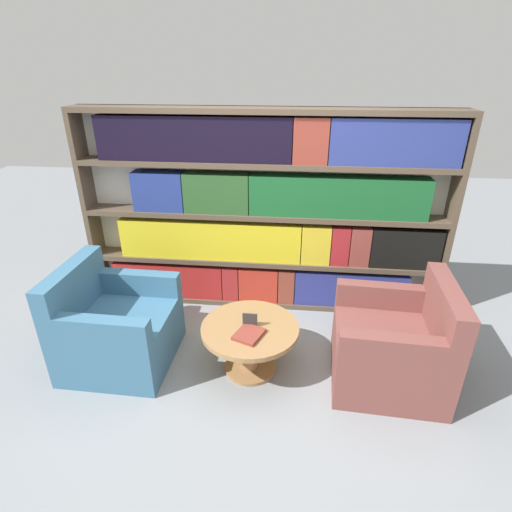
% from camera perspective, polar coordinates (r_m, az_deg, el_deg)
% --- Properties ---
extents(ground_plane, '(14.00, 14.00, 0.00)m').
position_cam_1_polar(ground_plane, '(3.37, -1.27, -18.11)').
color(ground_plane, gray).
extents(bookshelf, '(3.59, 0.30, 1.99)m').
position_cam_1_polar(bookshelf, '(3.97, 1.63, 5.92)').
color(bookshelf, silver).
rests_on(bookshelf, ground_plane).
extents(armchair_left, '(0.87, 0.86, 0.88)m').
position_cam_1_polar(armchair_left, '(3.64, -19.34, -9.78)').
color(armchair_left, '#386684').
rests_on(armchair_left, ground_plane).
extents(armchair_right, '(0.90, 0.89, 0.88)m').
position_cam_1_polar(armchair_right, '(3.42, 19.04, -12.20)').
color(armchair_right, brown).
rests_on(armchair_right, ground_plane).
extents(coffee_table, '(0.79, 0.79, 0.43)m').
position_cam_1_polar(coffee_table, '(3.33, -0.86, -11.75)').
color(coffee_table, olive).
rests_on(coffee_table, ground_plane).
extents(table_sign, '(0.12, 0.06, 0.12)m').
position_cam_1_polar(table_sign, '(3.23, -0.88, -9.31)').
color(table_sign, black).
rests_on(table_sign, coffee_table).
extents(stray_book, '(0.26, 0.28, 0.03)m').
position_cam_1_polar(stray_book, '(3.15, -1.02, -11.11)').
color(stray_book, brown).
rests_on(stray_book, coffee_table).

